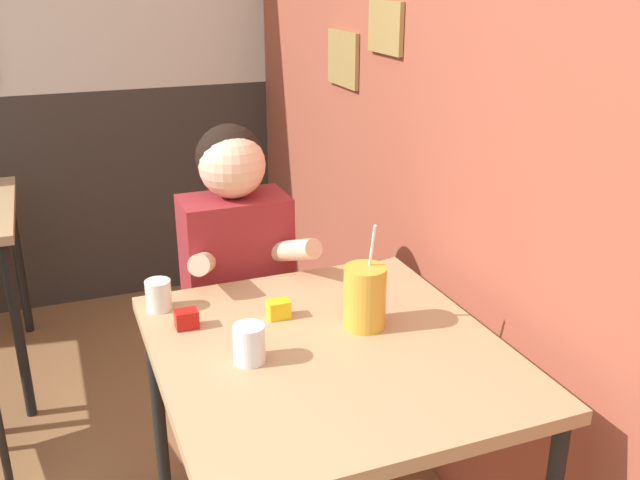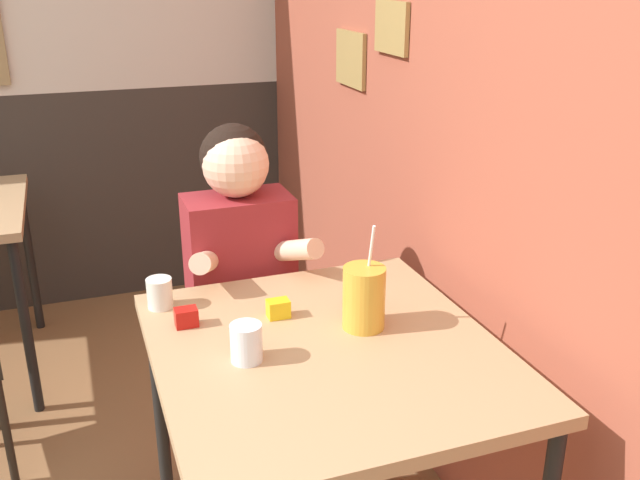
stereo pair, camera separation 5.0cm
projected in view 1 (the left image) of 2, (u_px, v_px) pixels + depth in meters
name	position (u px, v px, depth m)	size (l,w,h in m)	color
brick_wall_right	(375.00, 60.00, 2.59)	(0.08, 4.52, 2.70)	#9E4C38
back_wall	(10.00, 39.00, 3.29)	(5.42, 0.09, 2.70)	silver
main_table	(329.00, 370.00, 1.83)	(0.86, 0.94, 0.77)	tan
person_seated	(238.00, 295.00, 2.37)	(0.42, 0.41, 1.22)	maroon
cocktail_pitcher	(365.00, 297.00, 1.88)	(0.11, 0.11, 0.29)	gold
glass_near_pitcher	(249.00, 344.00, 1.72)	(0.08, 0.08, 0.10)	silver
glass_center	(159.00, 295.00, 1.99)	(0.07, 0.07, 0.09)	silver
condiment_ketchup	(187.00, 319.00, 1.89)	(0.06, 0.04, 0.05)	#B7140F
condiment_mustard	(279.00, 309.00, 1.94)	(0.06, 0.04, 0.05)	yellow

